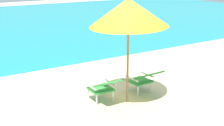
# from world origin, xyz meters

# --- Properties ---
(ground_plane) EXTENTS (40.00, 40.00, 0.00)m
(ground_plane) POSITION_xyz_m (0.00, 4.00, 0.00)
(ground_plane) COLOR beige
(ocean_band) EXTENTS (40.00, 18.00, 0.01)m
(ocean_band) POSITION_xyz_m (0.00, 12.02, 0.00)
(ocean_band) COLOR teal
(ocean_band) RESTS_ON ground_plane
(lounge_chair_left) EXTENTS (0.56, 0.88, 0.68)m
(lounge_chair_left) POSITION_xyz_m (-0.53, -0.07, 0.40)
(lounge_chair_left) COLOR #338E3D
(lounge_chair_left) RESTS_ON ground_plane
(lounge_chair_right) EXTENTS (0.58, 0.90, 0.68)m
(lounge_chair_right) POSITION_xyz_m (0.59, -0.11, 0.40)
(lounge_chair_right) COLOR #338E3D
(lounge_chair_right) RESTS_ON ground_plane
(beach_umbrella_center) EXTENTS (2.26, 2.25, 2.44)m
(beach_umbrella_center) POSITION_xyz_m (-0.05, -0.31, 2.10)
(beach_umbrella_center) COLOR olive
(beach_umbrella_center) RESTS_ON ground_plane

